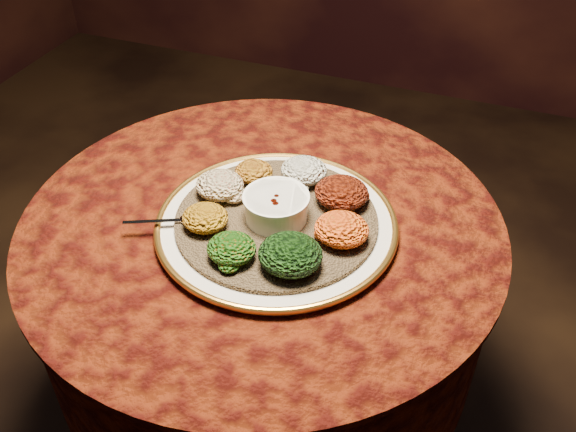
% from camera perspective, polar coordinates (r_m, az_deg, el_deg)
% --- Properties ---
extents(table, '(0.96, 0.96, 0.73)m').
position_cam_1_polar(table, '(1.39, -2.17, -5.93)').
color(table, black).
rests_on(table, ground).
extents(platter, '(0.48, 0.48, 0.02)m').
position_cam_1_polar(platter, '(1.24, -1.03, -0.72)').
color(platter, beige).
rests_on(platter, table).
extents(injera, '(0.47, 0.47, 0.01)m').
position_cam_1_polar(injera, '(1.23, -1.04, -0.34)').
color(injera, brown).
rests_on(injera, platter).
extents(stew_bowl, '(0.13, 0.13, 0.05)m').
position_cam_1_polar(stew_bowl, '(1.21, -1.06, 0.96)').
color(stew_bowl, white).
rests_on(stew_bowl, injera).
extents(spoon, '(0.14, 0.07, 0.01)m').
position_cam_1_polar(spoon, '(1.23, -9.24, -0.34)').
color(spoon, silver).
rests_on(spoon, injera).
extents(portion_ayib, '(0.10, 0.09, 0.05)m').
position_cam_1_polar(portion_ayib, '(1.31, 1.42, 4.06)').
color(portion_ayib, beige).
rests_on(portion_ayib, injera).
extents(portion_kitfo, '(0.11, 0.10, 0.05)m').
position_cam_1_polar(portion_kitfo, '(1.25, 4.78, 2.09)').
color(portion_kitfo, black).
rests_on(portion_kitfo, injera).
extents(portion_tikil, '(0.10, 0.10, 0.05)m').
position_cam_1_polar(portion_tikil, '(1.17, 4.78, -1.18)').
color(portion_tikil, '#A4750D').
rests_on(portion_tikil, injera).
extents(portion_gomen, '(0.11, 0.11, 0.05)m').
position_cam_1_polar(portion_gomen, '(1.11, 0.21, -3.43)').
color(portion_gomen, black).
rests_on(portion_gomen, injera).
extents(portion_mixveg, '(0.09, 0.08, 0.04)m').
position_cam_1_polar(portion_mixveg, '(1.14, -5.04, -2.89)').
color(portion_mixveg, '#A9470A').
rests_on(portion_mixveg, injera).
extents(portion_kik, '(0.09, 0.08, 0.04)m').
position_cam_1_polar(portion_kik, '(1.21, -7.38, -0.16)').
color(portion_kik, '#A06A0E').
rests_on(portion_kik, injera).
extents(portion_timatim, '(0.10, 0.09, 0.05)m').
position_cam_1_polar(portion_timatim, '(1.28, -6.09, 2.75)').
color(portion_timatim, maroon).
rests_on(portion_timatim, injera).
extents(portion_shiro, '(0.08, 0.07, 0.04)m').
position_cam_1_polar(portion_shiro, '(1.32, -3.06, 3.98)').
color(portion_shiro, '#9A6112').
rests_on(portion_shiro, injera).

